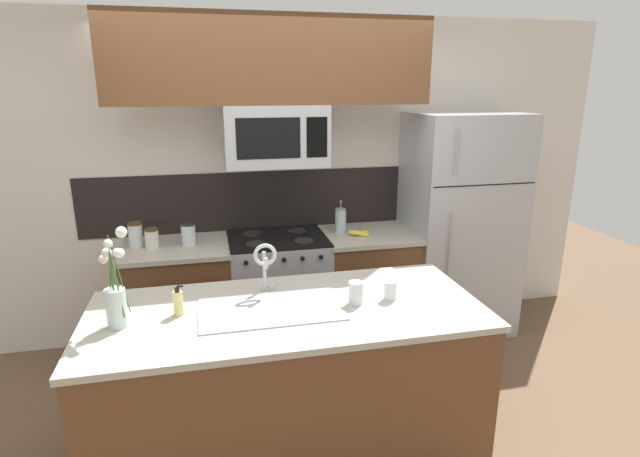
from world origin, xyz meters
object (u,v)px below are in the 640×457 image
object	(u,v)px
microwave	(275,135)
spare_glass	(390,290)
banana_bunch	(360,233)
storage_jar_tall	(136,235)
refrigerator	(458,224)
flower_vase	(116,298)
storage_jar_medium	(152,238)
drinking_glass	(356,293)
french_press	(341,221)
storage_jar_short	(188,234)
dish_soap_bottle	(178,303)
stove_range	(279,292)
sink_faucet	(265,261)

from	to	relation	value
microwave	spare_glass	xyz separation A→B (m)	(0.45, -1.25, -0.75)
banana_bunch	storage_jar_tall	bearing A→B (deg)	176.67
refrigerator	flower_vase	distance (m)	2.84
refrigerator	storage_jar_medium	size ratio (longest dim) A/B	12.49
microwave	storage_jar_tall	distance (m)	1.26
microwave	drinking_glass	xyz separation A→B (m)	(0.25, -1.26, -0.74)
storage_jar_medium	french_press	size ratio (longest dim) A/B	0.56
storage_jar_short	drinking_glass	world-z (taller)	storage_jar_short
dish_soap_bottle	stove_range	bearing A→B (deg)	60.14
storage_jar_short	sink_faucet	size ratio (longest dim) A/B	0.56
stove_range	storage_jar_medium	distance (m)	1.07
storage_jar_tall	dish_soap_bottle	world-z (taller)	storage_jar_tall
flower_vase	spare_glass	bearing A→B (deg)	0.09
drinking_glass	stove_range	bearing A→B (deg)	100.92
french_press	drinking_glass	bearing A→B (deg)	-101.69
sink_faucet	microwave	bearing A→B (deg)	78.01
drinking_glass	spare_glass	size ratio (longest dim) A/B	1.20
flower_vase	french_press	bearing A→B (deg)	41.54
microwave	banana_bunch	world-z (taller)	microwave
stove_range	refrigerator	distance (m)	1.62
refrigerator	storage_jar_tall	xyz separation A→B (m)	(-2.60, 0.02, 0.08)
storage_jar_short	french_press	xyz separation A→B (m)	(1.19, 0.06, 0.01)
french_press	microwave	bearing A→B (deg)	-171.24
stove_range	spare_glass	size ratio (longest dim) A/B	8.63
storage_jar_short	spare_glass	distance (m)	1.69
storage_jar_medium	dish_soap_bottle	bearing A→B (deg)	-78.83
microwave	banana_bunch	size ratio (longest dim) A/B	3.91
drinking_glass	storage_jar_tall	bearing A→B (deg)	134.38
banana_bunch	storage_jar_short	bearing A→B (deg)	177.50
drinking_glass	spare_glass	bearing A→B (deg)	3.81
spare_glass	flower_vase	bearing A→B (deg)	-179.91
banana_bunch	drinking_glass	xyz separation A→B (m)	(-0.40, -1.22, 0.04)
microwave	storage_jar_medium	size ratio (longest dim) A/B	5.02
storage_jar_tall	sink_faucet	world-z (taller)	sink_faucet
drinking_glass	spare_glass	world-z (taller)	drinking_glass
spare_glass	flower_vase	xyz separation A→B (m)	(-1.43, -0.00, 0.10)
storage_jar_short	dish_soap_bottle	size ratio (longest dim) A/B	1.05
storage_jar_short	flower_vase	distance (m)	1.31
dish_soap_bottle	flower_vase	xyz separation A→B (m)	(-0.28, -0.06, 0.08)
french_press	banana_bunch	bearing A→B (deg)	-43.67
french_press	spare_glass	size ratio (longest dim) A/B	2.48
storage_jar_medium	spare_glass	bearing A→B (deg)	-42.20
microwave	storage_jar_tall	xyz separation A→B (m)	(-1.05, 0.06, -0.71)
dish_soap_bottle	drinking_glass	bearing A→B (deg)	-4.58
sink_faucet	drinking_glass	bearing A→B (deg)	-28.57
storage_jar_tall	storage_jar_medium	size ratio (longest dim) A/B	1.27
refrigerator	drinking_glass	bearing A→B (deg)	-134.98
storage_jar_tall	drinking_glass	xyz separation A→B (m)	(1.29, -1.32, -0.03)
microwave	banana_bunch	distance (m)	1.02
storage_jar_medium	flower_vase	xyz separation A→B (m)	(-0.05, -1.26, 0.08)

